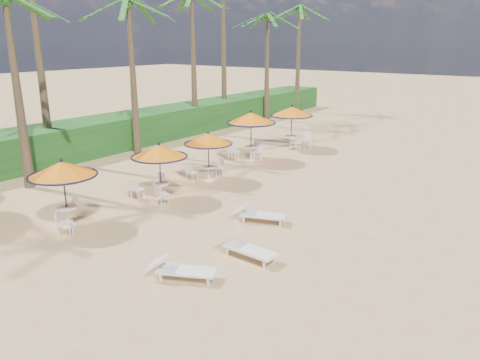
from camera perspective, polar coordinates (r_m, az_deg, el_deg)
The scene contains 15 objects.
ground at distance 13.50m, azimuth -6.49°, elevation -10.04°, with size 160.00×160.00×0.00m, color tan.
scrub_hedge at distance 29.86m, azimuth -11.41°, elevation 6.47°, with size 3.00×40.00×1.80m, color #194716.
station_0 at distance 16.39m, azimuth -20.78°, elevation 0.56°, with size 2.26×2.26×2.35m.
station_1 at distance 18.31m, azimuth -9.95°, elevation 2.65°, with size 2.20×2.20×2.29m.
station_2 at distance 20.55m, azimuth -3.94°, elevation 4.50°, with size 2.15×2.15×2.24m.
station_3 at distance 24.08m, azimuth 1.34°, elevation 6.85°, with size 2.52×2.52×2.63m.
station_4 at distance 27.05m, azimuth 6.47°, elevation 7.83°, with size 2.41×2.41×2.51m.
lounger_near at distance 12.57m, azimuth -7.39°, elevation -10.66°, with size 1.87×1.30×0.65m.
lounger_mid at distance 13.64m, azimuth 0.58°, elevation -8.12°, with size 1.94×0.69×0.69m.
lounger_far at distance 16.18m, azimuth 2.21°, elevation -4.09°, with size 1.91×1.17×0.66m.
palm_1 at distance 21.11m, azimuth -26.59°, elevation 17.94°, with size 5.00×5.00×7.83m.
palm_3 at distance 26.03m, azimuth -13.40°, elevation 19.19°, with size 5.00×5.00×8.09m.
palm_4 at distance 31.43m, azimuth -5.89°, elevation 20.51°, with size 5.00×5.00×8.95m.
palm_6 at distance 36.78m, azimuth 3.39°, elevation 18.54°, with size 5.00×5.00×7.95m.
palm_7 at distance 41.62m, azimuth 7.29°, elevation 19.24°, with size 5.00×5.00×8.73m.
Camera 1 is at (8.30, -8.75, 6.06)m, focal length 35.00 mm.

